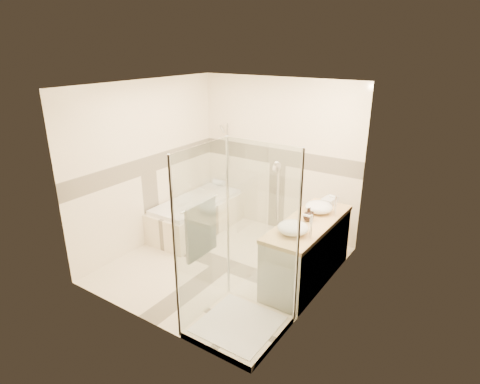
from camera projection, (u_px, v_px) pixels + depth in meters
The scene contains 12 objects.
room at pixel (227, 182), 5.28m from camera, with size 2.82×3.02×2.52m.
bathtub at pixel (197, 214), 6.67m from camera, with size 0.75×1.70×0.56m.
vanity at pixel (307, 251), 5.24m from camera, with size 0.58×1.62×0.85m.
shower_enclosure at pixel (234, 284), 4.37m from camera, with size 0.96×0.93×2.04m.
vessel_sink_near at pixel (319, 207), 5.34m from camera, with size 0.37×0.37×0.15m, color white.
vessel_sink_far at pixel (293, 228), 4.74m from camera, with size 0.37×0.37×0.15m, color white.
faucet_near at pixel (335, 204), 5.19m from camera, with size 0.11×0.03×0.28m.
faucet_far at pixel (310, 225), 4.59m from camera, with size 0.12×0.03×0.29m.
amenity_bottle_a at pixel (310, 214), 5.10m from camera, with size 0.07×0.08×0.16m, color black.
amenity_bottle_b at pixel (308, 214), 5.07m from camera, with size 0.14×0.14×0.17m, color black.
folded_towels at pixel (330, 201), 5.64m from camera, with size 0.16×0.26×0.08m, color silver.
rolled_towel at pixel (219, 182), 7.22m from camera, with size 0.10×0.10×0.23m, color silver.
Camera 1 is at (2.97, -4.04, 2.98)m, focal length 30.00 mm.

